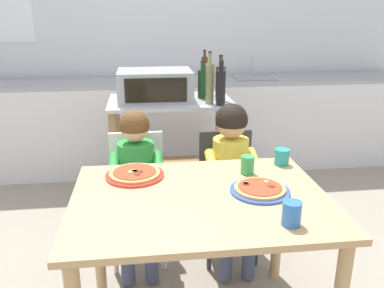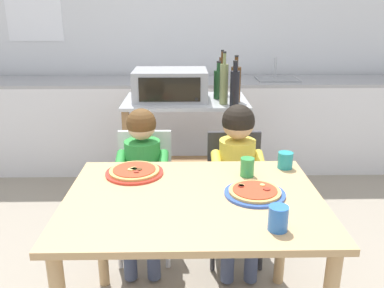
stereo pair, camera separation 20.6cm
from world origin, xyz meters
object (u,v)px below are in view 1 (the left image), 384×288
pizza_plate_red_rimmed (135,174)px  bottle_clear_vinegar (210,83)px  bottle_brown_beer (220,83)px  drinking_cup_blue (292,213)px  dining_chair_left (138,188)px  drinking_cup_teal (282,157)px  bottle_tall_green_wine (204,75)px  dining_table (200,218)px  bottle_dark_olive_oil (203,83)px  bottle_squat_spirits (221,87)px  pizza_plate_blue_rimmed (260,189)px  drinking_cup_green (247,165)px  child_in_green_shirt (136,173)px  toaster_oven (155,85)px  dining_chair_right (227,185)px  kitchen_island_cart (171,136)px  child_in_yellow_shirt (232,165)px

pizza_plate_red_rimmed → bottle_clear_vinegar: bearing=61.2°
bottle_brown_beer → drinking_cup_blue: (-0.03, -1.65, -0.23)m
dining_chair_left → drinking_cup_blue: (0.62, -1.03, 0.33)m
drinking_cup_teal → bottle_brown_beer: bearing=98.2°
bottle_tall_green_wine → dining_table: bearing=-99.4°
bottle_tall_green_wine → bottle_dark_olive_oil: (-0.04, -0.19, -0.04)m
dining_table → drinking_cup_blue: drinking_cup_blue is taller
bottle_squat_spirits → bottle_brown_beer: size_ratio=0.94×
dining_table → pizza_plate_blue_rimmed: 0.31m
dining_chair_left → bottle_squat_spirits: bearing=36.6°
bottle_clear_vinegar → drinking_cup_green: (0.03, -1.03, -0.24)m
bottle_clear_vinegar → child_in_green_shirt: size_ratio=0.39×
dining_table → drinking_cup_blue: (0.32, -0.30, 0.16)m
toaster_oven → bottle_clear_vinegar: size_ratio=1.46×
child_in_green_shirt → drinking_cup_green: size_ratio=10.31×
dining_chair_left → drinking_cup_green: bearing=-41.1°
child_in_green_shirt → bottle_squat_spirits: bearing=43.4°
toaster_oven → dining_chair_right: (0.43, -0.73, -0.53)m
toaster_oven → child_in_green_shirt: toaster_oven is taller
bottle_brown_beer → pizza_plate_red_rimmed: size_ratio=1.17×
bottle_brown_beer → child_in_green_shirt: bearing=-131.0°
kitchen_island_cart → child_in_green_shirt: (-0.27, -0.82, 0.04)m
bottle_squat_spirits → drinking_cup_green: (-0.04, -0.96, -0.23)m
dining_table → dining_chair_left: bearing=112.0°
kitchen_island_cart → drinking_cup_green: (0.31, -1.20, 0.21)m
toaster_oven → dining_table: (0.14, -1.43, -0.36)m
drinking_cup_teal → drinking_cup_green: bearing=-155.0°
pizza_plate_red_rimmed → bottle_squat_spirits: bearing=56.3°
dining_table → drinking_cup_green: (0.28, 0.23, 0.16)m
bottle_dark_olive_oil → drinking_cup_teal: (0.27, -1.13, -0.21)m
bottle_clear_vinegar → bottle_squat_spirits: bearing=-43.9°
child_in_yellow_shirt → pizza_plate_red_rimmed: child_in_yellow_shirt is taller
child_in_yellow_shirt → drinking_cup_teal: child_in_yellow_shirt is taller
bottle_squat_spirits → pizza_plate_blue_rimmed: bottle_squat_spirits is taller
dining_chair_left → dining_table: bearing=-68.0°
dining_chair_left → child_in_yellow_shirt: bearing=-14.9°
pizza_plate_red_rimmed → pizza_plate_blue_rimmed: 0.63m
dining_table → child_in_green_shirt: 0.68m
toaster_oven → drinking_cup_blue: size_ratio=5.64×
bottle_brown_beer → drinking_cup_blue: size_ratio=3.50×
kitchen_island_cart → toaster_oven: bearing=-179.0°
bottle_tall_green_wine → pizza_plate_blue_rimmed: size_ratio=1.28×
pizza_plate_blue_rimmed → drinking_cup_green: bearing=90.7°
bottle_squat_spirits → drinking_cup_teal: bottle_squat_spirits is taller
child_in_green_shirt → drinking_cup_green: 0.71m
pizza_plate_red_rimmed → drinking_cup_green: size_ratio=3.11×
toaster_oven → pizza_plate_blue_rimmed: toaster_oven is taller
pizza_plate_red_rimmed → drinking_cup_teal: (0.79, 0.07, 0.03)m
bottle_tall_green_wine → drinking_cup_teal: bearing=-80.3°
bottle_squat_spirits → pizza_plate_red_rimmed: size_ratio=1.10×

